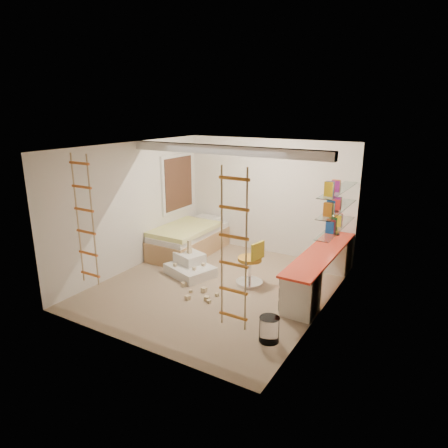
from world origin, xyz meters
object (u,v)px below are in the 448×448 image
Objects in this scene: swivel_chair at (251,268)px; desk at (320,269)px; play_platform at (190,267)px; bed at (189,239)px.

desk is at bearing 20.54° from swivel_chair.
swivel_chair is at bearing 8.14° from play_platform.
play_platform is (0.72, -0.99, -0.17)m from bed.
play_platform is at bearing -53.95° from bed.
desk is 3.20× the size of swivel_chair.
desk is 1.40× the size of bed.
swivel_chair is at bearing -159.46° from desk.
swivel_chair reaches higher than bed.
swivel_chair is 0.81× the size of play_platform.
play_platform is (-2.47, -0.63, -0.25)m from desk.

